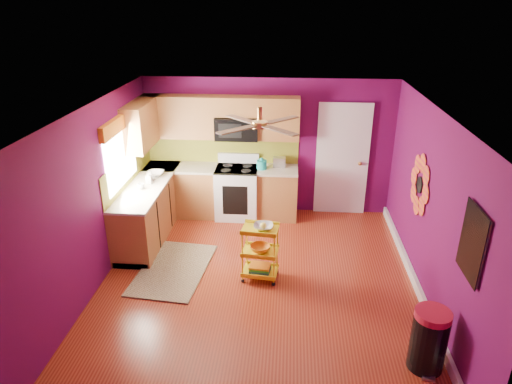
{
  "coord_description": "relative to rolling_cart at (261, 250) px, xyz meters",
  "views": [
    {
      "loc": [
        0.39,
        -5.49,
        3.79
      ],
      "look_at": [
        -0.07,
        0.4,
        1.25
      ],
      "focal_mm": 32.0,
      "sensor_mm": 36.0,
      "label": 1
    }
  ],
  "objects": [
    {
      "name": "ground",
      "position": [
        -0.02,
        -0.13,
        -0.47
      ],
      "size": [
        5.0,
        5.0,
        0.0
      ],
      "primitive_type": "plane",
      "color": "maroon",
      "rests_on": "ground"
    },
    {
      "name": "room_envelope",
      "position": [
        0.01,
        -0.13,
        1.16
      ],
      "size": [
        4.54,
        5.04,
        2.52
      ],
      "color": "#580A45",
      "rests_on": "ground"
    },
    {
      "name": "lower_cabinets",
      "position": [
        -1.37,
        1.69,
        -0.03
      ],
      "size": [
        2.81,
        2.31,
        0.94
      ],
      "color": "brown",
      "rests_on": "ground"
    },
    {
      "name": "electric_range",
      "position": [
        -0.57,
        2.05,
        0.01
      ],
      "size": [
        0.76,
        0.66,
        1.13
      ],
      "color": "white",
      "rests_on": "ground"
    },
    {
      "name": "upper_cabinetry",
      "position": [
        -1.26,
        2.05,
        1.33
      ],
      "size": [
        2.8,
        2.3,
        1.26
      ],
      "color": "brown",
      "rests_on": "ground"
    },
    {
      "name": "left_window",
      "position": [
        -2.24,
        0.92,
        1.27
      ],
      "size": [
        0.08,
        1.35,
        1.08
      ],
      "color": "white",
      "rests_on": "ground"
    },
    {
      "name": "panel_door",
      "position": [
        1.33,
        2.34,
        0.56
      ],
      "size": [
        0.95,
        0.11,
        2.15
      ],
      "color": "white",
      "rests_on": "ground"
    },
    {
      "name": "right_wall_art",
      "position": [
        2.21,
        -0.46,
        0.98
      ],
      "size": [
        0.04,
        2.74,
        1.04
      ],
      "color": "black",
      "rests_on": "ground"
    },
    {
      "name": "ceiling_fan",
      "position": [
        -0.02,
        0.07,
        1.82
      ],
      "size": [
        1.01,
        1.01,
        0.26
      ],
      "color": "#BF8C3F",
      "rests_on": "ground"
    },
    {
      "name": "shag_rug",
      "position": [
        -1.32,
        0.11,
        -0.46
      ],
      "size": [
        1.1,
        1.64,
        0.02
      ],
      "primitive_type": "cube",
      "rotation": [
        0.0,
        0.0,
        -0.1
      ],
      "color": "#302010",
      "rests_on": "ground"
    },
    {
      "name": "rolling_cart",
      "position": [
        0.0,
        0.0,
        0.0
      ],
      "size": [
        0.54,
        0.42,
        0.91
      ],
      "color": "yellow",
      "rests_on": "ground"
    },
    {
      "name": "trash_can",
      "position": [
        1.93,
        -1.58,
        -0.1
      ],
      "size": [
        0.46,
        0.47,
        0.74
      ],
      "color": "black",
      "rests_on": "ground"
    },
    {
      "name": "teal_kettle",
      "position": [
        -0.12,
        2.05,
        0.56
      ],
      "size": [
        0.18,
        0.18,
        0.21
      ],
      "color": "#15A19F",
      "rests_on": "lower_cabinets"
    },
    {
      "name": "toaster",
      "position": [
        0.19,
        2.19,
        0.56
      ],
      "size": [
        0.22,
        0.15,
        0.18
      ],
      "primitive_type": "cube",
      "color": "beige",
      "rests_on": "lower_cabinets"
    },
    {
      "name": "soap_bottle_a",
      "position": [
        -1.93,
        1.21,
        0.57
      ],
      "size": [
        0.09,
        0.09,
        0.2
      ],
      "primitive_type": "imported",
      "color": "#EA3F72",
      "rests_on": "lower_cabinets"
    },
    {
      "name": "soap_bottle_b",
      "position": [
        -1.94,
        1.36,
        0.55
      ],
      "size": [
        0.12,
        0.12,
        0.16
      ],
      "primitive_type": "imported",
      "color": "white",
      "rests_on": "lower_cabinets"
    },
    {
      "name": "counter_dish",
      "position": [
        -1.93,
        1.58,
        0.51
      ],
      "size": [
        0.29,
        0.29,
        0.07
      ],
      "primitive_type": "imported",
      "color": "white",
      "rests_on": "lower_cabinets"
    },
    {
      "name": "counter_cup",
      "position": [
        -2.0,
        0.97,
        0.52
      ],
      "size": [
        0.12,
        0.12,
        0.09
      ],
      "primitive_type": "imported",
      "color": "white",
      "rests_on": "lower_cabinets"
    }
  ]
}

